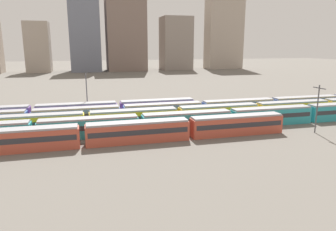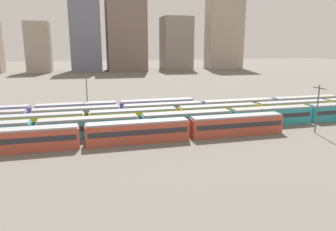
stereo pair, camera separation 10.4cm
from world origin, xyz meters
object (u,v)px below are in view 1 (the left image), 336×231
object	(u,v)px
train_track_0	(138,131)
catenary_pole_2	(317,106)
catenary_pole_1	(87,92)
train_track_4	(77,111)
train_track_2	(218,113)
train_track_3	(202,109)
train_track_1	(230,118)

from	to	relation	value
train_track_0	catenary_pole_2	size ratio (longest dim) A/B	5.98
train_track_0	catenary_pole_1	distance (m)	25.30
train_track_0	train_track_4	distance (m)	23.37
train_track_2	train_track_3	bearing A→B (deg)	110.42
train_track_1	train_track_2	size ratio (longest dim) A/B	1.20
train_track_0	train_track_3	world-z (taller)	same
train_track_1	train_track_4	size ratio (longest dim) A/B	2.02
train_track_1	catenary_pole_2	size ratio (longest dim) A/B	12.05
catenary_pole_1	catenary_pole_2	world-z (taller)	catenary_pole_1
train_track_2	catenary_pole_2	distance (m)	19.92
train_track_0	train_track_4	bearing A→B (deg)	117.14
train_track_0	catenary_pole_2	world-z (taller)	catenary_pole_2
train_track_4	catenary_pole_1	size ratio (longest dim) A/B	5.24
train_track_1	catenary_pole_2	world-z (taller)	catenary_pole_2
train_track_2	catenary_pole_2	size ratio (longest dim) A/B	10.03
train_track_1	catenary_pole_2	xyz separation A→B (m)	(14.13, -8.04, 3.30)
train_track_4	catenary_pole_2	distance (m)	50.88
catenary_pole_2	train_track_4	bearing A→B (deg)	152.25
catenary_pole_1	catenary_pole_2	xyz separation A→B (m)	(42.53, -26.41, -0.68)
catenary_pole_1	train_track_1	bearing A→B (deg)	-32.90
train_track_3	train_track_4	bearing A→B (deg)	169.65
catenary_pole_1	catenary_pole_2	size ratio (longest dim) A/B	1.14
train_track_4	train_track_3	bearing A→B (deg)	-10.35
catenary_pole_2	train_track_1	bearing A→B (deg)	150.37
train_track_1	train_track_4	xyz separation A→B (m)	(-30.80, 15.60, -0.00)
train_track_2	train_track_3	xyz separation A→B (m)	(-1.94, 5.20, 0.00)
train_track_2	train_track_3	world-z (taller)	same
train_track_2	train_track_3	size ratio (longest dim) A/B	0.83
train_track_1	catenary_pole_2	distance (m)	16.59
train_track_1	train_track_3	world-z (taller)	same
train_track_2	train_track_0	bearing A→B (deg)	-152.24
catenary_pole_2	train_track_0	bearing A→B (deg)	175.27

